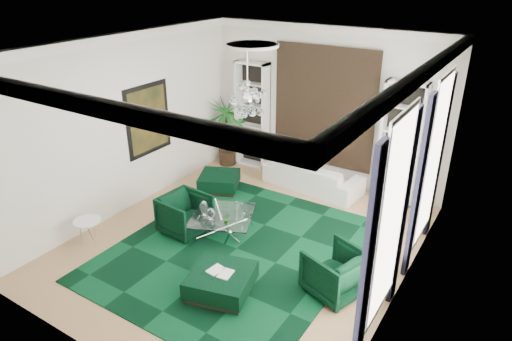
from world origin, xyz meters
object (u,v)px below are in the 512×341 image
Objects in this scene: armchair_right at (335,272)px; palm at (226,122)px; side_table at (89,232)px; ottoman_side at (219,182)px; ottoman_front at (221,282)px; coffee_table at (222,223)px; armchair_left at (185,214)px; sofa at (313,175)px.

armchair_right is 0.37× the size of palm.
palm is at bearing 89.90° from side_table.
side_table is 4.73m from palm.
ottoman_front is (2.31, -3.07, 0.00)m from ottoman_side.
ottoman_front is (1.08, -1.53, -0.01)m from coffee_table.
palm is (-4.65, 3.44, 0.79)m from armchair_right.
palm is at bearing 118.24° from ottoman_side.
armchair_left is at bearing -150.35° from coffee_table.
coffee_table is (0.65, 0.37, -0.20)m from armchair_left.
armchair_left is 1.89m from side_table.
sofa is 2.90m from coffee_table.
sofa reaches higher than side_table.
sofa is 2.00× the size of coffee_table.
ottoman_side is at bearing 128.42° from coffee_table.
side_table is (-0.75, -3.26, 0.05)m from ottoman_side.
ottoman_front is (-1.60, -1.00, -0.21)m from armchair_right.
armchair_right is at bearing -27.86° from ottoman_side.
armchair_right is at bearing -11.00° from coffee_table.
sofa is 3.45m from armchair_left.
ottoman_front is at bearing -55.56° from palm.
sofa is 1.00× the size of palm.
ottoman_side is at bearing -98.12° from armchair_right.
armchair_left reaches higher than ottoman_front.
ottoman_front is at bearing -118.82° from armchair_left.
armchair_right is at bearing 127.11° from sofa.
ottoman_side is at bearing 21.32° from armchair_left.
ottoman_front is at bearing 3.54° from side_table.
side_table is at bearing -176.46° from ottoman_front.
palm is at bearing -106.78° from armchair_right.
sofa is 2.68× the size of armchair_left.
armchair_right is 0.75× the size of coffee_table.
ottoman_side is at bearing 77.10° from side_table.
palm is (-1.31, 3.29, 0.79)m from armchair_left.
sofa is 4.60× the size of side_table.
palm reaches higher than ottoman_front.
sofa reaches higher than coffee_table.
ottoman_side is 3.85m from ottoman_front.
armchair_left is at bearing 73.44° from sofa.
ottoman_side is (-1.23, 1.55, -0.01)m from coffee_table.
sofa is 2.76m from palm.
ottoman_front is (1.74, -1.15, -0.21)m from armchair_left.
coffee_table is 2.31× the size of side_table.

